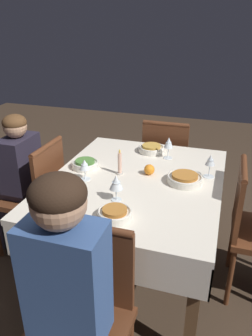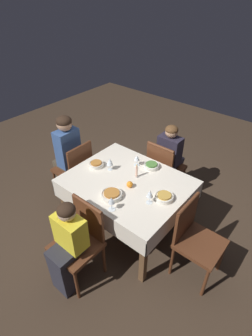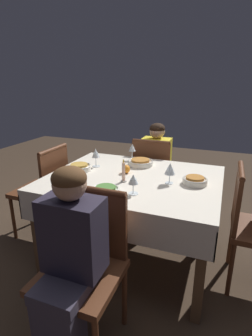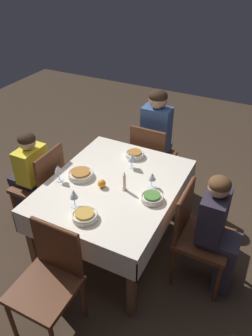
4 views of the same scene
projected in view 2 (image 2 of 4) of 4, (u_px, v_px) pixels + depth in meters
The scene contains 19 objects.
ground_plane at pixel (127, 225), 3.32m from camera, with size 8.00×8.00×0.00m, color #3D2D21.
dining_table at pixel (127, 187), 2.94m from camera, with size 1.31×1.06×0.73m.
chair_east at pixel (75, 168), 3.48m from camera, with size 0.42×0.42×0.88m.
chair_south at pixel (164, 167), 3.49m from camera, with size 0.42×0.42×0.88m.
chair_north at pixel (81, 238), 2.53m from camera, with size 0.42×0.42×0.88m.
chair_west at pixel (195, 237), 2.55m from camera, with size 0.42×0.42×0.88m.
person_adult_denim at pixel (66, 152), 3.44m from camera, with size 0.34×0.30×1.21m.
person_child_dark at pixel (171, 156), 3.54m from camera, with size 0.30×0.33×1.07m.
person_child_yellow at pixel (66, 245), 2.39m from camera, with size 0.30×0.33×1.02m.
bowl_east at pixel (96, 164), 3.11m from camera, with size 0.18×0.18×0.06m.
wine_glass_east at pixel (110, 162), 3.00m from camera, with size 0.08×0.08×0.15m.
bowl_south at pixel (152, 166), 3.08m from camera, with size 0.18×0.18×0.06m.
wine_glass_south at pixel (137, 158), 3.08m from camera, with size 0.07×0.07×0.14m.
bowl_north at pixel (112, 194), 2.67m from camera, with size 0.22×0.22×0.06m.
wine_glass_north at pixel (111, 201), 2.47m from camera, with size 0.07×0.07×0.15m.
bowl_west at pixel (164, 197), 2.64m from camera, with size 0.19×0.19×0.06m.
wine_glass_west at pixel (150, 194), 2.54m from camera, with size 0.06×0.06×0.16m.
candle_centerpiece at pixel (137, 172), 2.91m from camera, with size 0.04×0.04×0.17m.
orange_fruit at pixel (130, 184), 2.79m from camera, with size 0.07×0.07×0.07m, color orange.
Camera 2 is at (-1.44, 1.74, 2.54)m, focal length 28.00 mm.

